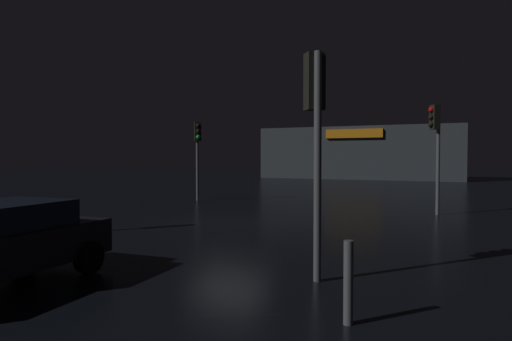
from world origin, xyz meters
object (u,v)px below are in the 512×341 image
at_px(store_building, 361,153).
at_px(traffic_signal_main, 315,116).
at_px(traffic_signal_opposite, 436,135).
at_px(traffic_signal_cross_right, 198,143).

xyz_separation_m(store_building, traffic_signal_main, (6.75, -37.12, 0.39)).
relative_size(store_building, traffic_signal_opposite, 4.66).
distance_m(store_building, traffic_signal_main, 37.73).
xyz_separation_m(traffic_signal_main, traffic_signal_opposite, (1.48, 10.34, 0.07)).
height_order(traffic_signal_opposite, traffic_signal_cross_right, traffic_signal_opposite).
height_order(traffic_signal_main, traffic_signal_cross_right, traffic_signal_main).
distance_m(store_building, traffic_signal_opposite, 28.02).
bearing_deg(store_building, traffic_signal_main, -79.69).
bearing_deg(traffic_signal_main, traffic_signal_opposite, 81.85).
bearing_deg(traffic_signal_opposite, store_building, 107.08).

